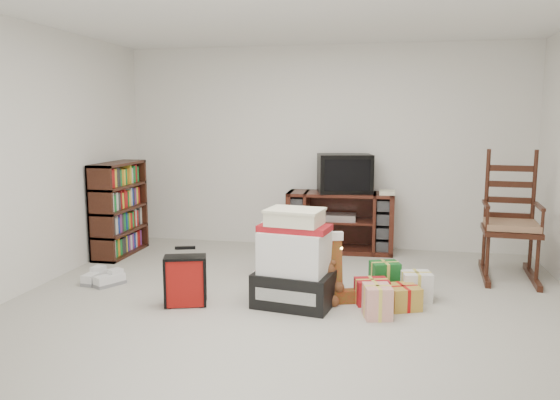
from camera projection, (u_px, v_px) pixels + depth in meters
The scene contains 13 objects.
room at pixel (287, 165), 4.36m from camera, with size 5.01×5.01×2.51m.
tv_stand at pixel (340, 222), 6.62m from camera, with size 1.28×0.49×0.73m.
bookshelf at pixel (119, 210), 6.47m from camera, with size 0.30×0.90×1.10m.
rocking_chair at pixel (509, 232), 5.57m from camera, with size 0.61×0.93×1.35m.
gift_pile at pixel (295, 264), 4.71m from camera, with size 0.73×0.58×0.83m.
red_suitcase at pixel (185, 281), 4.72m from camera, with size 0.37×0.27×0.51m.
stocking at pixel (329, 267), 4.80m from camera, with size 0.30×0.13×0.64m, color #0C6C1A, non-canonical shape.
teddy_bear at pixel (326, 283), 4.83m from camera, with size 0.26×0.23×0.38m.
santa_figurine at pixel (326, 271), 4.98m from camera, with size 0.30×0.28×0.61m.
mrs_claus_figurine at pixel (268, 252), 5.59m from camera, with size 0.32×0.30×0.65m.
sneaker_pair at pixel (102, 279), 5.35m from camera, with size 0.40×0.33×0.11m.
gift_cluster at pixel (388, 291), 4.77m from camera, with size 0.71×0.81×0.24m.
crt_television at pixel (345, 173), 6.55m from camera, with size 0.71×0.58×0.46m.
Camera 1 is at (0.80, -4.28, 1.62)m, focal length 35.00 mm.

